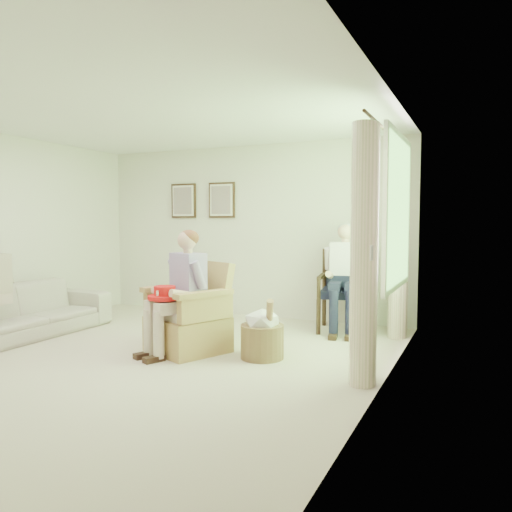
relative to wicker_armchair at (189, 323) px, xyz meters
The scene contains 16 objects.
floor 0.70m from the wicker_armchair, 120.13° to the right, with size 5.50×5.50×0.00m, color beige.
back_wall 2.44m from the wicker_armchair, 98.10° to the left, with size 5.00×0.04×2.60m, color silver.
right_wall 2.46m from the wicker_armchair, 13.91° to the right, with size 0.04×5.50×2.60m, color silver.
ceiling 2.37m from the wicker_armchair, 120.13° to the right, with size 5.00×5.50×0.02m, color white.
window 2.58m from the wicker_armchair, 17.03° to the left, with size 0.13×2.50×1.63m.
curtain_left 2.21m from the wicker_armchair, ahead, with size 0.34×0.34×2.30m, color #F5DEC0.
curtain_right 2.73m from the wicker_armchair, 39.11° to the left, with size 0.34×0.34×2.30m, color #F5DEC0.
framed_print_left 3.00m from the wicker_armchair, 124.01° to the left, with size 0.45×0.05×0.55m.
framed_print_right 2.73m from the wicker_armchair, 109.40° to the left, with size 0.45×0.05×0.55m.
wicker_armchair is the anchor object (origin of this frame).
wood_armchair 2.25m from the wicker_armchair, 53.58° to the left, with size 0.68×0.64×1.04m.
sofa 2.28m from the wicker_armchair, behind, with size 0.87×2.23×0.65m, color beige.
person_wicker 0.47m from the wicker_armchair, 90.00° to the right, with size 0.40×0.63×1.33m.
person_dark 2.17m from the wicker_armchair, 50.79° to the left, with size 0.40×0.63×1.40m.
red_hat 0.49m from the wicker_armchair, 108.16° to the right, with size 0.36×0.36×0.14m.
hatbox 0.87m from the wicker_armchair, ahead, with size 0.50×0.50×0.68m.
Camera 1 is at (3.29, -4.16, 1.45)m, focal length 35.00 mm.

